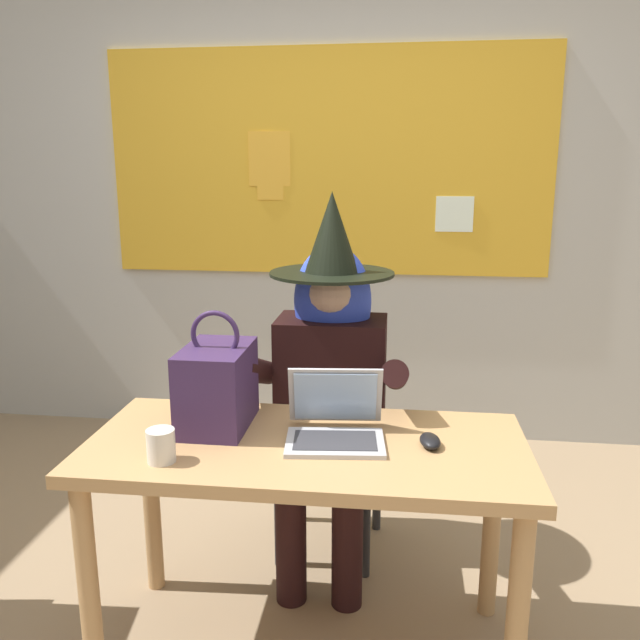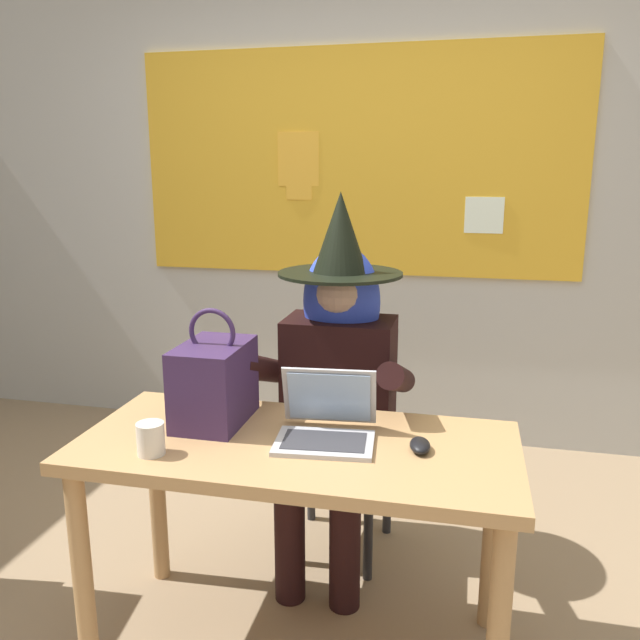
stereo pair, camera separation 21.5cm
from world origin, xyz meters
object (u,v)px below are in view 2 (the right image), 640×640
object	(u,v)px
coffee_mug	(151,439)
handbag	(214,382)
desk_main	(297,472)
person_costumed	(336,367)
computer_mouse	(420,445)
laptop	(326,424)
chair_at_desk	(344,426)

from	to	relation	value
coffee_mug	handbag	bearing A→B (deg)	72.75
desk_main	person_costumed	world-z (taller)	person_costumed
computer_mouse	handbag	size ratio (longest dim) A/B	0.28
laptop	chair_at_desk	bearing A→B (deg)	90.37
laptop	coffee_mug	bearing A→B (deg)	-160.32
laptop	coffee_mug	size ratio (longest dim) A/B	3.34
desk_main	chair_at_desk	xyz separation A→B (m)	(0.02, 0.67, -0.12)
desk_main	handbag	bearing A→B (deg)	162.92
chair_at_desk	person_costumed	xyz separation A→B (m)	(-0.01, -0.12, 0.29)
chair_at_desk	laptop	bearing A→B (deg)	10.99
computer_mouse	chair_at_desk	bearing A→B (deg)	110.26
computer_mouse	person_costumed	bearing A→B (deg)	115.98
desk_main	computer_mouse	size ratio (longest dim) A/B	12.80
desk_main	handbag	world-z (taller)	handbag
desk_main	chair_at_desk	bearing A→B (deg)	88.50
person_costumed	laptop	bearing A→B (deg)	8.39
laptop	coffee_mug	distance (m)	0.52
computer_mouse	coffee_mug	xyz separation A→B (m)	(-0.75, -0.20, 0.03)
person_costumed	coffee_mug	xyz separation A→B (m)	(-0.39, -0.73, -0.02)
desk_main	person_costumed	xyz separation A→B (m)	(0.01, 0.55, 0.17)
desk_main	coffee_mug	size ratio (longest dim) A/B	14.01
desk_main	laptop	xyz separation A→B (m)	(0.08, 0.04, 0.15)
desk_main	computer_mouse	world-z (taller)	computer_mouse
chair_at_desk	laptop	world-z (taller)	laptop
person_costumed	coffee_mug	distance (m)	0.83
person_costumed	desk_main	bearing A→B (deg)	-0.98
chair_at_desk	computer_mouse	distance (m)	0.78
chair_at_desk	handbag	xyz separation A→B (m)	(-0.32, -0.57, 0.36)
computer_mouse	laptop	bearing A→B (deg)	167.17
chair_at_desk	handbag	size ratio (longest dim) A/B	2.36
laptop	handbag	bearing A→B (deg)	166.39
desk_main	laptop	world-z (taller)	laptop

